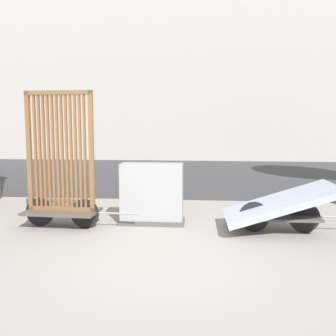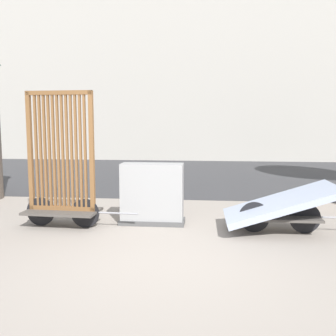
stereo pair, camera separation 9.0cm
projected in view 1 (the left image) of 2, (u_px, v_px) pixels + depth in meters
ground_plane at (158, 262)px, 5.00m from camera, size 60.00×60.00×0.00m
road_strip at (186, 174)px, 13.30m from camera, size 56.00×8.81×0.01m
building_facade at (192, 20)px, 18.85m from camera, size 48.00×4.00×13.16m
bike_cart_with_bedframe at (61, 177)px, 6.57m from camera, size 1.96×0.72×2.28m
bike_cart_with_mattress at (280, 206)px, 6.31m from camera, size 2.20×1.11×0.80m
utility_cabinet at (152, 196)px, 6.83m from camera, size 1.13×0.45×1.06m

